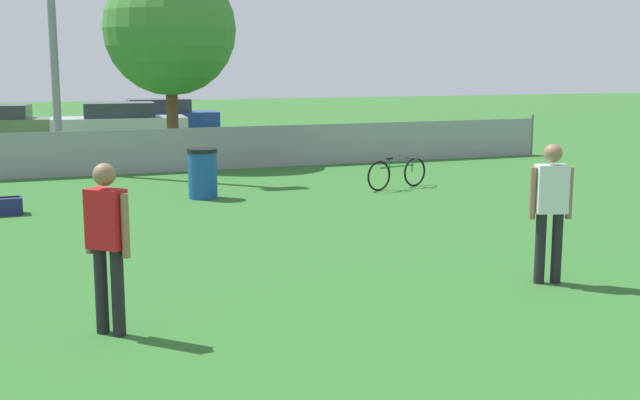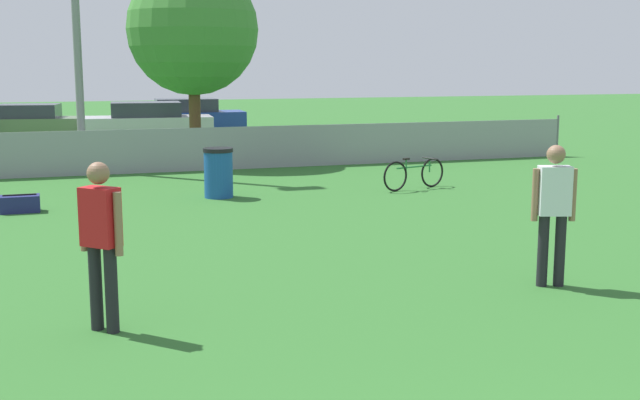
# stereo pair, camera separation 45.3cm
# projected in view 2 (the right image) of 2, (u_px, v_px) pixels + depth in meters

# --- Properties ---
(fence_backline) EXTENTS (22.73, 0.07, 1.21)m
(fence_backline) POSITION_uv_depth(u_px,v_px,m) (173.00, 150.00, 20.20)
(fence_backline) COLOR gray
(fence_backline) RESTS_ON ground_plane
(tree_near_pole) EXTENTS (3.56, 3.56, 5.41)m
(tree_near_pole) POSITION_uv_depth(u_px,v_px,m) (193.00, 30.00, 21.77)
(tree_near_pole) COLOR brown
(tree_near_pole) RESTS_ON ground_plane
(player_receiver_white) EXTENTS (0.52, 0.33, 1.73)m
(player_receiver_white) POSITION_uv_depth(u_px,v_px,m) (554.00, 205.00, 9.66)
(player_receiver_white) COLOR black
(player_receiver_white) RESTS_ON ground_plane
(player_defender_red) EXTENTS (0.42, 0.42, 1.73)m
(player_defender_red) POSITION_uv_depth(u_px,v_px,m) (101.00, 234.00, 8.00)
(player_defender_red) COLOR black
(player_defender_red) RESTS_ON ground_plane
(bicycle_sideline) EXTENTS (1.66, 0.62, 0.70)m
(bicycle_sideline) POSITION_uv_depth(u_px,v_px,m) (414.00, 174.00, 17.39)
(bicycle_sideline) COLOR black
(bicycle_sideline) RESTS_ON ground_plane
(trash_bin) EXTENTS (0.61, 0.61, 1.01)m
(trash_bin) POSITION_uv_depth(u_px,v_px,m) (218.00, 173.00, 16.30)
(trash_bin) COLOR #194C99
(trash_bin) RESTS_ON ground_plane
(gear_bag_sideline) EXTENTS (0.69, 0.38, 0.34)m
(gear_bag_sideline) POSITION_uv_depth(u_px,v_px,m) (20.00, 204.00, 14.71)
(gear_bag_sideline) COLOR navy
(gear_bag_sideline) RESTS_ON ground_plane
(parked_car_olive) EXTENTS (4.19, 2.36, 1.31)m
(parked_car_olive) POSITION_uv_depth(u_px,v_px,m) (29.00, 123.00, 28.25)
(parked_car_olive) COLOR black
(parked_car_olive) RESTS_ON ground_plane
(parked_car_silver) EXTENTS (4.72, 2.18, 1.38)m
(parked_car_silver) POSITION_uv_depth(u_px,v_px,m) (146.00, 122.00, 28.42)
(parked_car_silver) COLOR black
(parked_car_silver) RESTS_ON ground_plane
(parked_car_blue) EXTENTS (4.57, 1.94, 1.37)m
(parked_car_blue) POSITION_uv_depth(u_px,v_px,m) (186.00, 117.00, 31.48)
(parked_car_blue) COLOR black
(parked_car_blue) RESTS_ON ground_plane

